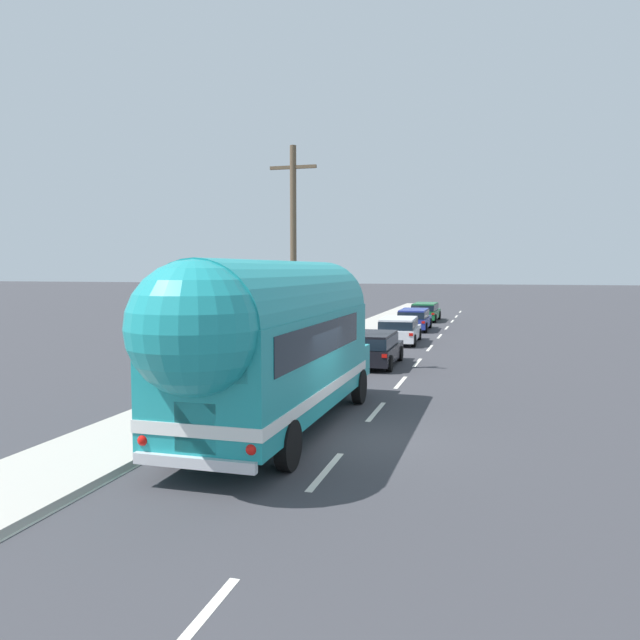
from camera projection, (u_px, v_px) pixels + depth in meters
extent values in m
plane|color=#38383D|center=(353.00, 439.00, 14.53)|extent=(300.00, 300.00, 0.00)
cube|color=silver|center=(191.00, 631.00, 6.81)|extent=(0.14, 2.40, 0.01)
cube|color=silver|center=(326.00, 471.00, 12.20)|extent=(0.14, 2.40, 0.01)
cube|color=silver|center=(376.00, 411.00, 17.29)|extent=(0.14, 2.40, 0.01)
cube|color=silver|center=(401.00, 382.00, 21.73)|extent=(0.14, 2.40, 0.01)
cube|color=silver|center=(417.00, 363.00, 26.31)|extent=(0.14, 2.40, 0.01)
cube|color=silver|center=(430.00, 348.00, 31.14)|extent=(0.14, 2.40, 0.01)
cube|color=silver|center=(440.00, 336.00, 36.58)|extent=(0.14, 2.40, 0.01)
cube|color=silver|center=(447.00, 328.00, 41.84)|extent=(0.14, 2.40, 0.01)
cube|color=silver|center=(452.00, 321.00, 47.10)|extent=(0.14, 2.40, 0.01)
cube|color=silver|center=(456.00, 316.00, 51.77)|extent=(0.14, 2.40, 0.01)
cube|color=silver|center=(460.00, 312.00, 57.40)|extent=(0.14, 2.40, 0.01)
cube|color=silver|center=(330.00, 360.00, 27.06)|extent=(0.12, 80.00, 0.01)
cube|color=#ADA89E|center=(287.00, 364.00, 25.48)|extent=(2.56, 90.00, 0.15)
cylinder|color=brown|center=(293.00, 260.00, 23.61)|extent=(0.24, 0.24, 8.50)
cube|color=brown|center=(293.00, 167.00, 23.33)|extent=(1.80, 0.12, 0.12)
cube|color=teal|center=(277.00, 361.00, 14.91)|extent=(2.56, 8.40, 2.30)
cylinder|color=teal|center=(277.00, 312.00, 14.82)|extent=(2.51, 8.30, 2.45)
sphere|color=teal|center=(195.00, 328.00, 10.85)|extent=(2.40, 2.40, 2.40)
cube|color=teal|center=(330.00, 360.00, 19.60)|extent=(2.27, 1.32, 0.95)
cube|color=white|center=(277.00, 388.00, 14.97)|extent=(2.60, 8.44, 0.24)
cube|color=black|center=(272.00, 337.00, 14.58)|extent=(2.58, 6.60, 0.76)
cube|color=black|center=(195.00, 357.00, 10.89)|extent=(2.00, 0.09, 0.84)
cube|color=white|center=(196.00, 428.00, 10.98)|extent=(0.80, 0.07, 0.90)
cube|color=silver|center=(194.00, 463.00, 10.94)|extent=(2.34, 0.16, 0.20)
sphere|color=red|center=(143.00, 440.00, 11.28)|extent=(0.20, 0.20, 0.20)
sphere|color=red|center=(251.00, 450.00, 10.70)|extent=(0.20, 0.20, 0.20)
cube|color=black|center=(325.00, 320.00, 18.92)|extent=(2.14, 0.11, 0.96)
cube|color=silver|center=(336.00, 361.00, 20.27)|extent=(0.90, 0.11, 0.56)
cylinder|color=black|center=(284.00, 382.00, 18.97)|extent=(0.27, 1.00, 1.00)
cylinder|color=black|center=(359.00, 386.00, 18.32)|extent=(0.27, 1.00, 1.00)
cylinder|color=black|center=(180.00, 436.00, 12.86)|extent=(0.27, 1.00, 1.00)
cylinder|color=black|center=(288.00, 445.00, 12.21)|extent=(0.27, 1.00, 1.00)
cube|color=black|center=(374.00, 353.00, 25.59)|extent=(1.88, 4.33, 0.60)
cube|color=black|center=(371.00, 340.00, 25.08)|extent=(1.67, 3.08, 0.55)
cube|color=black|center=(371.00, 341.00, 25.08)|extent=(1.73, 3.12, 0.43)
cube|color=red|center=(342.00, 354.00, 23.70)|extent=(0.20, 0.04, 0.14)
cube|color=red|center=(384.00, 356.00, 23.27)|extent=(0.20, 0.04, 0.14)
cylinder|color=black|center=(360.00, 352.00, 27.24)|extent=(0.20, 0.64, 0.64)
cylinder|color=black|center=(400.00, 353.00, 26.77)|extent=(0.20, 0.64, 0.64)
cylinder|color=black|center=(344.00, 362.00, 24.43)|extent=(0.20, 0.64, 0.64)
cylinder|color=black|center=(389.00, 363.00, 23.97)|extent=(0.20, 0.64, 0.64)
cube|color=white|center=(400.00, 333.00, 33.33)|extent=(2.05, 4.75, 0.60)
cube|color=white|center=(399.00, 323.00, 32.82)|extent=(1.79, 3.29, 0.55)
cube|color=black|center=(399.00, 324.00, 32.82)|extent=(1.85, 3.33, 0.43)
cube|color=red|center=(378.00, 334.00, 31.23)|extent=(0.20, 0.05, 0.14)
cube|color=red|center=(411.00, 335.00, 30.84)|extent=(0.20, 0.05, 0.14)
cylinder|color=black|center=(387.00, 333.00, 35.14)|extent=(0.22, 0.65, 0.64)
cylinder|color=black|center=(419.00, 334.00, 34.72)|extent=(0.22, 0.65, 0.64)
cylinder|color=black|center=(378.00, 340.00, 31.96)|extent=(0.22, 0.65, 0.64)
cylinder|color=black|center=(414.00, 341.00, 31.54)|extent=(0.22, 0.65, 0.64)
cube|color=navy|center=(415.00, 322.00, 40.34)|extent=(1.86, 4.61, 0.60)
cube|color=navy|center=(414.00, 314.00, 39.83)|extent=(1.64, 3.35, 0.55)
cube|color=black|center=(414.00, 314.00, 39.84)|extent=(1.70, 3.40, 0.43)
cube|color=red|center=(398.00, 322.00, 38.31)|extent=(0.20, 0.04, 0.14)
cube|color=red|center=(423.00, 322.00, 37.91)|extent=(0.20, 0.04, 0.14)
cylinder|color=black|center=(404.00, 323.00, 42.11)|extent=(0.21, 0.64, 0.64)
cylinder|color=black|center=(430.00, 323.00, 41.67)|extent=(0.21, 0.64, 0.64)
cylinder|color=black|center=(398.00, 327.00, 39.04)|extent=(0.21, 0.64, 0.64)
cylinder|color=black|center=(426.00, 328.00, 38.60)|extent=(0.21, 0.64, 0.64)
cube|color=#196633|center=(426.00, 314.00, 47.49)|extent=(1.83, 4.72, 0.60)
cube|color=#196633|center=(425.00, 307.00, 46.99)|extent=(1.62, 3.47, 0.55)
cube|color=black|center=(425.00, 307.00, 46.99)|extent=(1.68, 3.51, 0.43)
cube|color=red|center=(411.00, 313.00, 45.43)|extent=(0.20, 0.04, 0.14)
cube|color=red|center=(433.00, 314.00, 45.00)|extent=(0.20, 0.04, 0.14)
cylinder|color=black|center=(417.00, 315.00, 49.33)|extent=(0.20, 0.64, 0.64)
cylinder|color=black|center=(439.00, 315.00, 48.85)|extent=(0.20, 0.64, 0.64)
cylinder|color=black|center=(411.00, 318.00, 46.16)|extent=(0.20, 0.64, 0.64)
cylinder|color=black|center=(435.00, 318.00, 45.69)|extent=(0.20, 0.64, 0.64)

